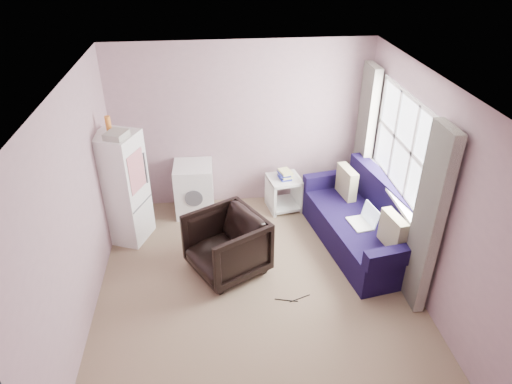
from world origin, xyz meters
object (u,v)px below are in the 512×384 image
Objects in this scene: side_table at (284,191)px; fridge at (122,187)px; armchair at (226,242)px; sofa at (365,224)px; washing_machine at (194,188)px.

fridge is at bearing -167.58° from side_table.
armchair is 1.32× the size of side_table.
fridge reaches higher than side_table.
sofa is at bearing -48.37° from side_table.
armchair is 1.92m from sofa.
armchair is at bearing -179.92° from sofa.
sofa is (1.89, 0.33, -0.10)m from armchair.
armchair is 0.40× the size of sofa.
washing_machine is 2.55m from sofa.
fridge is at bearing -148.21° from washing_machine.
fridge is 3.30m from sofa.
side_table is (0.95, 1.38, -0.12)m from armchair.
fridge is 1.14m from washing_machine.
washing_machine is at bearing 144.64° from sofa.
side_table is at bearing 116.37° from armchair.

